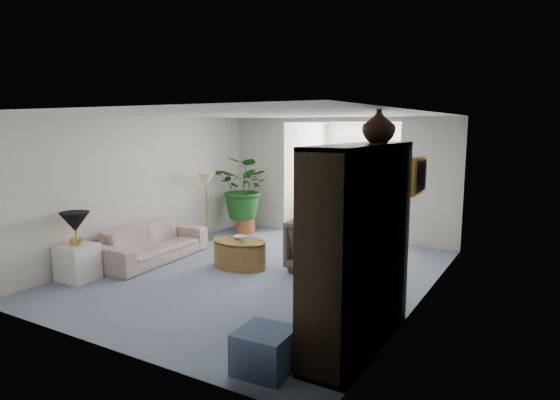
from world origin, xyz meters
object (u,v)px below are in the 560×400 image
Objects in this scene: sofa at (152,243)px; coffee_bowl at (240,237)px; side_table_dark at (367,253)px; sunroom_chair_blue at (392,215)px; ottoman at (265,351)px; entertainment_cabinet at (359,247)px; sunroom_chair_maroon at (331,207)px; plant_pot at (246,226)px; end_table at (78,262)px; cabinet_urn at (379,125)px; coffee_cup at (243,240)px; framed_picture at (420,176)px; coffee_table at (240,254)px; sunroom_table at (371,211)px; wingback_chair at (320,244)px; table_lamp at (75,222)px; floor_lamp at (206,180)px.

sofa reaches higher than coffee_bowl.
sunroom_chair_blue is (-0.59, 3.21, 0.04)m from side_table_dark.
ottoman is (3.71, -2.23, -0.11)m from sofa.
entertainment_cabinet is 6.48m from sunroom_chair_maroon.
ottoman reaches higher than plant_pot.
sofa is at bearing 81.57° from end_table.
cabinet_urn is at bearing 90.00° from entertainment_cabinet.
entertainment_cabinet is (2.56, -1.58, 0.57)m from coffee_cup.
framed_picture is 1.25× the size of plant_pot.
coffee_table is at bearing 156.56° from cabinet_urn.
entertainment_cabinet reaches higher than sunroom_table.
sofa is at bearing -111.75° from sunroom_table.
end_table is at bearing -132.03° from coffee_bowl.
wingback_chair is (2.74, 1.00, 0.12)m from sofa.
plant_pot is (-2.57, 1.60, -0.27)m from wingback_chair.
sunroom_chair_maroon is at bearing 96.77° from sunroom_chair_blue.
table_lamp is 0.46× the size of coffee_table.
end_table is 0.65× the size of sunroom_chair_maroon.
sunroom_chair_blue is (2.67, 1.91, 0.18)m from plant_pot.
table_lamp is 0.86× the size of ottoman.
end_table is 4.01m from ottoman.
sunroom_chair_maroon is at bearing 109.32° from ottoman.
end_table is at bearing -8.03° from sunroom_chair_maroon.
coffee_bowl is 0.44× the size of sunroom_table.
table_lamp is at bearing 0.00° from end_table.
sunroom_chair_blue is (-1.64, 4.28, -1.36)m from framed_picture.
wingback_chair is at bearing -11.97° from floor_lamp.
sunroom_chair_maroon reaches higher than coffee_cup.
coffee_cup is 0.14× the size of sunroom_chair_blue.
table_lamp is 4.03m from plant_pot.
cabinet_urn is (-0.23, -0.98, 0.63)m from framed_picture.
sunroom_table is (0.55, 4.83, 0.03)m from coffee_table.
sofa is at bearing 154.49° from sunroom_chair_blue.
framed_picture reaches higher than sunroom_chair_blue.
entertainment_cabinet is (-0.23, -1.48, -0.63)m from framed_picture.
coffee_bowl is at bearing 174.27° from framed_picture.
sunroom_chair_blue reaches higher than plant_pot.
plant_pot is 0.47× the size of sunroom_chair_maroon.
cabinet_urn is (4.26, -0.75, 2.02)m from sofa.
side_table_dark is at bearing -71.27° from sunroom_table.
end_table is 5.33× the size of coffee_cup.
coffee_bowl is at bearing -34.07° from floor_lamp.
sofa is at bearing -177.08° from framed_picture.
coffee_table is 3.30m from entertainment_cabinet.
coffee_bowl is 0.57× the size of plant_pot.
sunroom_chair_blue is (2.94, 2.91, -0.91)m from floor_lamp.
sunroom_table is at bearing 83.46° from coffee_table.
wingback_chair is 1.85× the size of ottoman.
wingback_chair is at bearing 156.13° from framed_picture.
table_lamp reaches higher than coffee_table.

